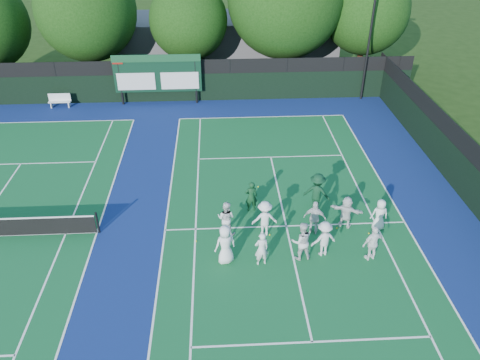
{
  "coord_description": "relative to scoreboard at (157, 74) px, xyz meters",
  "views": [
    {
      "loc": [
        -3.01,
        -15.73,
        13.11
      ],
      "look_at": [
        -2.0,
        3.0,
        1.3
      ],
      "focal_mm": 35.0,
      "sensor_mm": 36.0,
      "label": 1
    }
  ],
  "objects": [
    {
      "name": "tennis_ball_2",
      "position": [
        10.61,
        -15.34,
        -2.16
      ],
      "size": [
        0.07,
        0.07,
        0.07
      ],
      "primitive_type": "sphere",
      "color": "yellow",
      "rests_on": "ground"
    },
    {
      "name": "court_apron",
      "position": [
        1.01,
        -14.59,
        -2.19
      ],
      "size": [
        34.0,
        32.0,
        0.01
      ],
      "primitive_type": "cube",
      "color": "navy",
      "rests_on": "ground"
    },
    {
      "name": "tennis_ball_3",
      "position": [
        2.94,
        -15.46,
        -2.16
      ],
      "size": [
        0.07,
        0.07,
        0.07
      ],
      "primitive_type": "sphere",
      "color": "yellow",
      "rests_on": "ground"
    },
    {
      "name": "tennis_ball_0",
      "position": [
        6.19,
        -15.21,
        -2.16
      ],
      "size": [
        0.07,
        0.07,
        0.07
      ],
      "primitive_type": "sphere",
      "color": "yellow",
      "rests_on": "ground"
    },
    {
      "name": "player_back_0",
      "position": [
        4.28,
        -14.92,
        -1.36
      ],
      "size": [
        0.98,
        0.88,
        1.65
      ],
      "primitive_type": "imported",
      "rotation": [
        0.0,
        0.0,
        2.75
      ],
      "color": "silver",
      "rests_on": "ground"
    },
    {
      "name": "near_court",
      "position": [
        7.01,
        -14.59,
        -2.18
      ],
      "size": [
        11.05,
        23.85,
        0.01
      ],
      "color": "#125B2C",
      "rests_on": "ground"
    },
    {
      "name": "tree_e",
      "position": [
        15.4,
        3.99,
        2.96
      ],
      "size": [
        6.32,
        6.32,
        8.48
      ],
      "color": "black",
      "rests_on": "ground"
    },
    {
      "name": "light_pole_right",
      "position": [
        14.51,
        0.11,
        4.11
      ],
      "size": [
        1.2,
        0.3,
        10.12
      ],
      "color": "black",
      "rests_on": "ground"
    },
    {
      "name": "player_back_3",
      "position": [
        9.65,
        -14.71,
        -1.4
      ],
      "size": [
        1.52,
        1.02,
        1.57
      ],
      "primitive_type": "imported",
      "rotation": [
        0.0,
        0.0,
        2.72
      ],
      "color": "white",
      "rests_on": "ground"
    },
    {
      "name": "tennis_ball_5",
      "position": [
        9.27,
        -14.89,
        -2.16
      ],
      "size": [
        0.07,
        0.07,
        0.07
      ],
      "primitive_type": "sphere",
      "color": "yellow",
      "rests_on": "ground"
    },
    {
      "name": "player_front_2",
      "position": [
        7.29,
        -16.72,
        -1.31
      ],
      "size": [
        0.92,
        0.76,
        1.77
      ],
      "primitive_type": "imported",
      "rotation": [
        0.0,
        0.0,
        3.25
      ],
      "color": "silver",
      "rests_on": "ground"
    },
    {
      "name": "bench",
      "position": [
        -6.89,
        -0.22,
        -1.68
      ],
      "size": [
        1.51,
        0.41,
        0.96
      ],
      "color": "white",
      "rests_on": "ground"
    },
    {
      "name": "clubhouse",
      "position": [
        5.01,
        8.41,
        -0.19
      ],
      "size": [
        18.0,
        6.0,
        4.0
      ],
      "primitive_type": "cube",
      "color": "#57565B",
      "rests_on": "ground"
    },
    {
      "name": "coach_left",
      "position": [
        5.5,
        -13.27,
        -1.39
      ],
      "size": [
        0.63,
        0.46,
        1.6
      ],
      "primitive_type": "imported",
      "rotation": [
        0.0,
        0.0,
        3.29
      ],
      "color": "#103B1D",
      "rests_on": "ground"
    },
    {
      "name": "back_fence",
      "position": [
        1.01,
        0.41,
        -0.83
      ],
      "size": [
        34.0,
        0.08,
        3.0
      ],
      "color": "black",
      "rests_on": "ground"
    },
    {
      "name": "coach_right",
      "position": [
        8.57,
        -13.37,
        -1.21
      ],
      "size": [
        1.46,
        1.18,
        1.96
      ],
      "primitive_type": "imported",
      "rotation": [
        0.0,
        0.0,
        2.72
      ],
      "color": "#0E351D",
      "rests_on": "ground"
    },
    {
      "name": "player_back_1",
      "position": [
        5.95,
        -15.09,
        -1.33
      ],
      "size": [
        1.13,
        0.67,
        1.71
      ],
      "primitive_type": "imported",
      "rotation": [
        0.0,
        0.0,
        3.18
      ],
      "color": "white",
      "rests_on": "ground"
    },
    {
      "name": "tree_b",
      "position": [
        -4.95,
        3.99,
        3.21
      ],
      "size": [
        7.17,
        7.17,
        9.17
      ],
      "color": "black",
      "rests_on": "ground"
    },
    {
      "name": "ground",
      "position": [
        7.01,
        -15.59,
        -2.19
      ],
      "size": [
        120.0,
        120.0,
        0.0
      ],
      "primitive_type": "plane",
      "color": "#1D370F",
      "rests_on": "ground"
    },
    {
      "name": "player_back_4",
      "position": [
        11.09,
        -14.96,
        -1.43
      ],
      "size": [
        0.76,
        0.51,
        1.53
      ],
      "primitive_type": "imported",
      "rotation": [
        0.0,
        0.0,
        3.11
      ],
      "color": "white",
      "rests_on": "ground"
    },
    {
      "name": "scoreboard",
      "position": [
        0.0,
        0.0,
        0.0
      ],
      "size": [
        6.0,
        0.21,
        3.55
      ],
      "color": "black",
      "rests_on": "ground"
    },
    {
      "name": "player_back_2",
      "position": [
        8.15,
        -15.12,
        -1.36
      ],
      "size": [
        1.05,
        0.66,
        1.66
      ],
      "primitive_type": "imported",
      "rotation": [
        0.0,
        0.0,
        2.86
      ],
      "color": "silver",
      "rests_on": "ground"
    },
    {
      "name": "player_front_4",
      "position": [
        10.2,
        -16.95,
        -1.36
      ],
      "size": [
        1.05,
        0.67,
        1.65
      ],
      "primitive_type": "imported",
      "rotation": [
        0.0,
        0.0,
        3.45
      ],
      "color": "white",
      "rests_on": "ground"
    },
    {
      "name": "player_front_0",
      "position": [
        4.19,
        -16.78,
        -1.29
      ],
      "size": [
        1.03,
        0.85,
        1.8
      ],
      "primitive_type": "imported",
      "rotation": [
        0.0,
        0.0,
        3.51
      ],
      "color": "white",
      "rests_on": "ground"
    },
    {
      "name": "player_front_3",
      "position": [
        8.26,
        -16.55,
        -1.37
      ],
      "size": [
        1.18,
        0.85,
        1.64
      ],
      "primitive_type": "imported",
      "rotation": [
        0.0,
        0.0,
        3.39
      ],
      "color": "silver",
      "rests_on": "ground"
    },
    {
      "name": "tree_d",
      "position": [
        9.36,
        3.99,
        3.8
      ],
      "size": [
        8.43,
        8.43,
        10.42
      ],
      "color": "black",
      "rests_on": "ground"
    },
    {
      "name": "tennis_ball_4",
      "position": [
        6.02,
        -11.27,
        -2.16
      ],
      "size": [
        0.07,
        0.07,
        0.07
      ],
      "primitive_type": "sphere",
      "color": "yellow",
      "rests_on": "ground"
    },
    {
      "name": "player_front_1",
      "position": [
        5.64,
        -17.0,
        -1.41
      ],
      "size": [
        0.64,
        0.48,
        1.57
      ],
      "primitive_type": "imported",
      "rotation": [
        0.0,
        0.0,
        3.34
      ],
      "color": "white",
      "rests_on": "ground"
    },
    {
      "name": "tree_c",
      "position": [
        2.28,
        3.99,
        2.47
      ],
      "size": [
        5.72,
        5.72,
        7.67
      ],
      "color": "black",
      "rests_on": "ground"
    }
  ]
}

